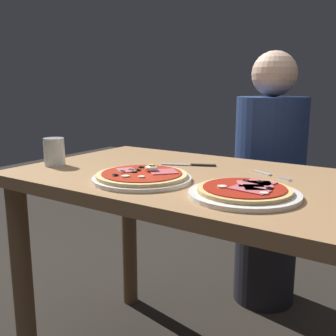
# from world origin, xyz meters

# --- Properties ---
(dining_table) EXTENTS (1.18, 0.71, 0.75)m
(dining_table) POSITION_xyz_m (0.00, 0.00, 0.62)
(dining_table) COLOR #9E754C
(dining_table) RESTS_ON ground
(pizza_foreground) EXTENTS (0.30, 0.30, 0.05)m
(pizza_foreground) POSITION_xyz_m (-0.10, -0.16, 0.76)
(pizza_foreground) COLOR white
(pizza_foreground) RESTS_ON dining_table
(pizza_across_left) EXTENTS (0.29, 0.29, 0.03)m
(pizza_across_left) POSITION_xyz_m (0.22, -0.15, 0.76)
(pizza_across_left) COLOR white
(pizza_across_left) RESTS_ON dining_table
(water_glass_near) EXTENTS (0.07, 0.07, 0.10)m
(water_glass_near) POSITION_xyz_m (-0.50, -0.15, 0.79)
(water_glass_near) COLOR silver
(water_glass_near) RESTS_ON dining_table
(fork) EXTENTS (0.15, 0.08, 0.00)m
(fork) POSITION_xyz_m (0.19, 0.12, 0.75)
(fork) COLOR silver
(fork) RESTS_ON dining_table
(knife) EXTENTS (0.19, 0.10, 0.01)m
(knife) POSITION_xyz_m (-0.09, 0.12, 0.75)
(knife) COLOR silver
(knife) RESTS_ON dining_table
(diner_person) EXTENTS (0.32, 0.32, 1.18)m
(diner_person) POSITION_xyz_m (-0.01, 0.68, 0.56)
(diner_person) COLOR black
(diner_person) RESTS_ON ground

